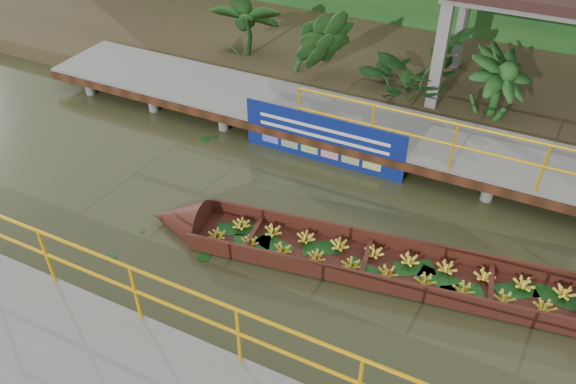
% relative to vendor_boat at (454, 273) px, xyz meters
% --- Properties ---
extents(ground, '(80.00, 80.00, 0.00)m').
position_rel_vendor_boat_xyz_m(ground, '(-2.91, -0.12, -0.29)').
color(ground, '#31351A').
rests_on(ground, ground).
extents(land_strip, '(30.00, 8.00, 0.45)m').
position_rel_vendor_boat_xyz_m(land_strip, '(-2.91, 7.38, -0.06)').
color(land_strip, '#372B1B').
rests_on(land_strip, ground).
extents(far_dock, '(16.00, 2.06, 1.66)m').
position_rel_vendor_boat_xyz_m(far_dock, '(-2.89, 3.31, 0.19)').
color(far_dock, slate).
rests_on(far_dock, ground).
extents(pavilion, '(4.40, 3.00, 3.00)m').
position_rel_vendor_boat_xyz_m(pavilion, '(0.09, 6.18, 2.53)').
color(pavilion, slate).
rests_on(pavilion, ground).
extents(vendor_boat, '(10.05, 2.46, 2.37)m').
position_rel_vendor_boat_xyz_m(vendor_boat, '(0.00, 0.00, 0.00)').
color(vendor_boat, '#38170F').
rests_on(vendor_boat, ground).
extents(blue_banner, '(3.57, 0.04, 1.12)m').
position_rel_vendor_boat_xyz_m(blue_banner, '(-3.33, 2.36, 0.27)').
color(blue_banner, navy).
rests_on(blue_banner, ground).
extents(tropical_plants, '(14.32, 1.32, 1.64)m').
position_rel_vendor_boat_xyz_m(tropical_plants, '(-0.66, 5.18, 0.98)').
color(tropical_plants, '#143E14').
rests_on(tropical_plants, ground).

